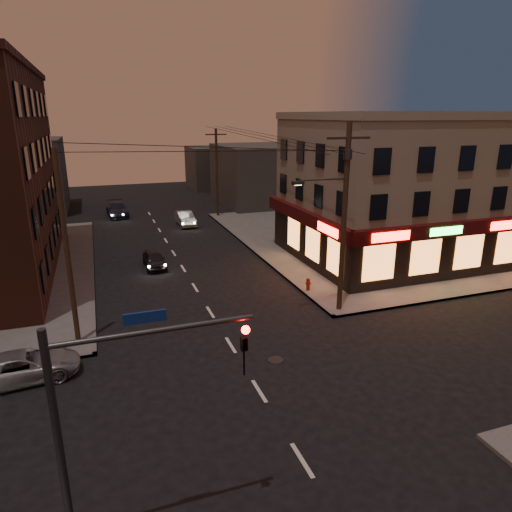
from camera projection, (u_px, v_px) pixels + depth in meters
name	position (u px, v px, depth m)	size (l,w,h in m)	color
ground	(259.00, 391.00, 18.01)	(120.00, 120.00, 0.00)	black
sidewalk_ne	(376.00, 236.00, 40.82)	(24.00, 28.00, 0.15)	#514F4C
pizza_building	(401.00, 187.00, 33.59)	(15.85, 12.85, 10.50)	gray
bg_building_ne_a	(262.00, 174.00, 55.66)	(10.00, 12.00, 7.00)	#3F3D3A
bg_building_nw	(21.00, 176.00, 50.54)	(9.00, 10.00, 8.00)	#3F3D3A
bg_building_ne_b	(217.00, 167.00, 67.78)	(8.00, 8.00, 6.00)	#3F3D3A
utility_pole_main	(343.00, 209.00, 23.65)	(4.20, 0.44, 10.00)	#382619
utility_pole_far	(217.00, 173.00, 47.63)	(0.26, 0.26, 9.00)	#382619
utility_pole_west	(67.00, 251.00, 20.33)	(0.24, 0.24, 9.00)	#382619
traffic_signal	(107.00, 415.00, 9.97)	(4.49, 0.32, 6.47)	#333538
suv_cross	(23.00, 366.00, 18.63)	(2.04, 4.42, 1.23)	gray
sedan_near	(154.00, 259.00, 32.50)	(1.41, 3.50, 1.19)	black
sedan_mid	(185.00, 218.00, 44.97)	(1.44, 4.14, 1.36)	gray
sedan_far	(117.00, 209.00, 49.01)	(2.08, 5.12, 1.49)	black
fire_hydrant	(308.00, 283.00, 27.91)	(0.36, 0.36, 0.79)	maroon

